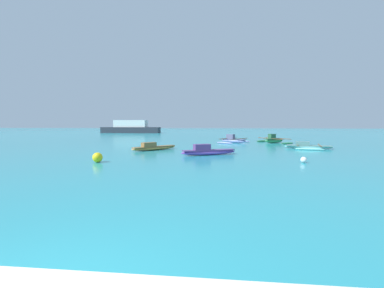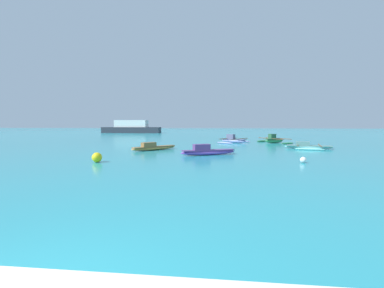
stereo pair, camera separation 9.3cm
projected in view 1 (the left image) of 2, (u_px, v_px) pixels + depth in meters
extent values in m
ellipsoid|color=gold|center=(154.00, 148.00, 21.13)|extent=(3.30, 3.47, 0.32)
cube|color=olive|center=(154.00, 147.00, 21.12)|extent=(3.05, 3.21, 0.08)
cube|color=olive|center=(149.00, 145.00, 20.76)|extent=(1.18, 1.21, 0.35)
ellipsoid|color=#84D9D4|center=(308.00, 147.00, 22.49)|extent=(4.03, 1.84, 0.29)
cube|color=slate|center=(308.00, 146.00, 22.48)|extent=(3.72, 1.72, 0.08)
cube|color=slate|center=(302.00, 143.00, 22.64)|extent=(1.25, 0.97, 0.31)
cylinder|color=brown|center=(320.00, 145.00, 22.16)|extent=(0.89, 3.04, 0.07)
cylinder|color=brown|center=(298.00, 145.00, 22.80)|extent=(0.89, 3.04, 0.07)
ellipsoid|color=#84D9D4|center=(307.00, 146.00, 23.96)|extent=(2.20, 0.78, 0.20)
ellipsoid|color=#84D9D4|center=(310.00, 149.00, 21.04)|extent=(2.20, 0.78, 0.20)
ellipsoid|color=#8F94D1|center=(234.00, 141.00, 29.06)|extent=(2.93, 2.34, 0.46)
cube|color=slate|center=(234.00, 139.00, 29.05)|extent=(2.71, 2.18, 0.08)
cube|color=slate|center=(231.00, 136.00, 29.29)|extent=(1.01, 0.93, 0.51)
cylinder|color=brown|center=(239.00, 139.00, 28.57)|extent=(2.16, 2.94, 0.07)
cylinder|color=brown|center=(228.00, 138.00, 29.52)|extent=(2.16, 2.94, 0.07)
ellipsoid|color=#8F94D1|center=(242.00, 141.00, 30.41)|extent=(1.81, 1.39, 0.20)
ellipsoid|color=#8F94D1|center=(225.00, 143.00, 27.74)|extent=(1.81, 1.39, 0.20)
ellipsoid|color=purple|center=(209.00, 152.00, 17.84)|extent=(3.94, 2.26, 0.36)
cube|color=#583976|center=(209.00, 150.00, 17.83)|extent=(3.64, 2.10, 0.08)
cube|color=#583976|center=(202.00, 147.00, 17.65)|extent=(1.26, 0.97, 0.40)
ellipsoid|color=#358F53|center=(274.00, 141.00, 28.97)|extent=(2.43, 1.76, 0.49)
cube|color=#295B3A|center=(274.00, 139.00, 28.95)|extent=(2.25, 1.64, 0.08)
cube|color=#295B3A|center=(272.00, 136.00, 28.80)|extent=(0.86, 0.81, 0.54)
cylinder|color=brown|center=(278.00, 138.00, 29.17)|extent=(2.07, 3.56, 0.07)
cylinder|color=brown|center=(270.00, 139.00, 28.73)|extent=(2.07, 3.56, 0.07)
ellipsoid|color=#358F53|center=(262.00, 141.00, 30.83)|extent=(1.58, 1.01, 0.20)
ellipsoid|color=#358F53|center=(287.00, 143.00, 27.13)|extent=(1.58, 1.01, 0.20)
sphere|color=yellow|center=(97.00, 157.00, 14.39)|extent=(0.56, 0.56, 0.56)
sphere|color=white|center=(304.00, 160.00, 14.22)|extent=(0.33, 0.33, 0.33)
cube|color=#2D333D|center=(131.00, 130.00, 60.31)|extent=(13.62, 3.00, 1.36)
cube|color=white|center=(131.00, 124.00, 60.19)|extent=(7.49, 2.55, 1.63)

